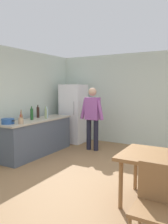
# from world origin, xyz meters

# --- Properties ---
(ground_plane) EXTENTS (14.00, 14.00, 0.00)m
(ground_plane) POSITION_xyz_m (0.00, 0.00, 0.00)
(ground_plane) COLOR #936D47
(wall_back) EXTENTS (6.40, 0.12, 2.70)m
(wall_back) POSITION_xyz_m (0.00, 3.00, 1.35)
(wall_back) COLOR silver
(wall_back) RESTS_ON ground_plane
(wall_left) EXTENTS (0.12, 5.60, 2.70)m
(wall_left) POSITION_xyz_m (-2.60, 0.20, 1.35)
(wall_left) COLOR silver
(wall_left) RESTS_ON ground_plane
(kitchen_counter) EXTENTS (0.64, 2.20, 0.90)m
(kitchen_counter) POSITION_xyz_m (-2.00, 0.80, 0.45)
(kitchen_counter) COLOR #4C5666
(kitchen_counter) RESTS_ON ground_plane
(refrigerator) EXTENTS (0.70, 0.67, 1.80)m
(refrigerator) POSITION_xyz_m (-1.90, 2.40, 0.90)
(refrigerator) COLOR white
(refrigerator) RESTS_ON ground_plane
(person) EXTENTS (0.70, 0.22, 1.70)m
(person) POSITION_xyz_m (-0.95, 1.85, 0.98)
(person) COLOR #1E1E2D
(person) RESTS_ON ground_plane
(chair) EXTENTS (0.42, 0.42, 0.91)m
(chair) POSITION_xyz_m (1.40, -1.27, 0.53)
(chair) COLOR olive
(chair) RESTS_ON ground_plane
(cooking_pot) EXTENTS (0.40, 0.28, 0.12)m
(cooking_pot) POSITION_xyz_m (-2.07, -0.06, 0.96)
(cooking_pot) COLOR #285193
(cooking_pot) RESTS_ON kitchen_counter
(utensil_jar) EXTENTS (0.11, 0.11, 0.32)m
(utensil_jar) POSITION_xyz_m (-1.81, 0.07, 0.98)
(utensil_jar) COLOR tan
(utensil_jar) RESTS_ON kitchen_counter
(bottle_water_clear) EXTENTS (0.07, 0.07, 0.30)m
(bottle_water_clear) POSITION_xyz_m (-1.99, 1.20, 1.03)
(bottle_water_clear) COLOR silver
(bottle_water_clear) RESTS_ON kitchen_counter
(bottle_sauce_red) EXTENTS (0.06, 0.06, 0.24)m
(bottle_sauce_red) POSITION_xyz_m (-2.00, 0.27, 1.00)
(bottle_sauce_red) COLOR #B22319
(bottle_sauce_red) RESTS_ON kitchen_counter
(bottle_wine_green) EXTENTS (0.08, 0.08, 0.34)m
(bottle_wine_green) POSITION_xyz_m (-2.06, 0.69, 1.05)
(bottle_wine_green) COLOR #1E5123
(bottle_wine_green) RESTS_ON kitchen_counter
(bottle_wine_dark) EXTENTS (0.08, 0.08, 0.34)m
(bottle_wine_dark) POSITION_xyz_m (-2.20, 1.09, 1.05)
(bottle_wine_dark) COLOR black
(bottle_wine_dark) RESTS_ON kitchen_counter
(bottle_vinegar_tall) EXTENTS (0.06, 0.06, 0.32)m
(bottle_vinegar_tall) POSITION_xyz_m (-1.90, 1.05, 1.04)
(bottle_vinegar_tall) COLOR gray
(bottle_vinegar_tall) RESTS_ON kitchen_counter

